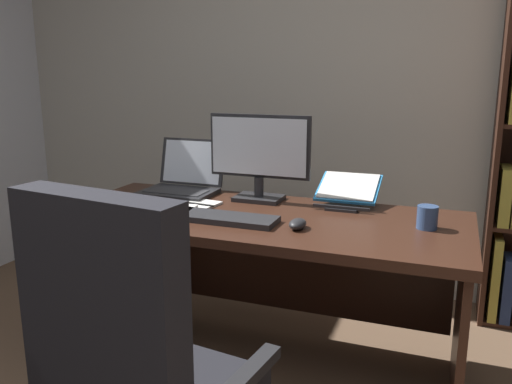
{
  "coord_description": "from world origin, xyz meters",
  "views": [
    {
      "loc": [
        0.54,
        -0.88,
        1.32
      ],
      "look_at": [
        -0.21,
        1.1,
        0.83
      ],
      "focal_mm": 36.97,
      "sensor_mm": 36.0,
      "label": 1
    }
  ],
  "objects_px": {
    "desk": "(265,251)",
    "keyboard": "(226,218)",
    "pen": "(201,204)",
    "laptop": "(183,182)",
    "reading_stand_with_book": "(348,190)",
    "open_binder": "(133,212)",
    "monitor": "(259,157)",
    "computer_mouse": "(297,224)",
    "notepad": "(197,206)",
    "coffee_mug": "(427,217)"
  },
  "relations": [
    {
      "from": "keyboard",
      "to": "desk",
      "type": "bearing_deg",
      "value": 67.83
    },
    {
      "from": "monitor",
      "to": "pen",
      "type": "relative_size",
      "value": 3.5
    },
    {
      "from": "laptop",
      "to": "open_binder",
      "type": "xyz_separation_m",
      "value": [
        -0.0,
        -0.44,
        -0.04
      ]
    },
    {
      "from": "monitor",
      "to": "keyboard",
      "type": "height_order",
      "value": "monitor"
    },
    {
      "from": "notepad",
      "to": "monitor",
      "type": "bearing_deg",
      "value": 45.05
    },
    {
      "from": "desk",
      "to": "reading_stand_with_book",
      "type": "height_order",
      "value": "reading_stand_with_book"
    },
    {
      "from": "desk",
      "to": "reading_stand_with_book",
      "type": "xyz_separation_m",
      "value": [
        0.32,
        0.24,
        0.25
      ]
    },
    {
      "from": "laptop",
      "to": "pen",
      "type": "distance_m",
      "value": 0.31
    },
    {
      "from": "pen",
      "to": "coffee_mug",
      "type": "relative_size",
      "value": 1.54
    },
    {
      "from": "desk",
      "to": "keyboard",
      "type": "bearing_deg",
      "value": -112.17
    },
    {
      "from": "open_binder",
      "to": "pen",
      "type": "bearing_deg",
      "value": 37.99
    },
    {
      "from": "reading_stand_with_book",
      "to": "open_binder",
      "type": "bearing_deg",
      "value": -148.25
    },
    {
      "from": "reading_stand_with_book",
      "to": "coffee_mug",
      "type": "height_order",
      "value": "reading_stand_with_book"
    },
    {
      "from": "computer_mouse",
      "to": "pen",
      "type": "bearing_deg",
      "value": 161.68
    },
    {
      "from": "open_binder",
      "to": "keyboard",
      "type": "bearing_deg",
      "value": -0.3
    },
    {
      "from": "desk",
      "to": "computer_mouse",
      "type": "bearing_deg",
      "value": -45.97
    },
    {
      "from": "open_binder",
      "to": "pen",
      "type": "height_order",
      "value": "open_binder"
    },
    {
      "from": "computer_mouse",
      "to": "coffee_mug",
      "type": "height_order",
      "value": "coffee_mug"
    },
    {
      "from": "reading_stand_with_book",
      "to": "open_binder",
      "type": "xyz_separation_m",
      "value": [
        -0.82,
        -0.51,
        -0.05
      ]
    },
    {
      "from": "keyboard",
      "to": "coffee_mug",
      "type": "xyz_separation_m",
      "value": [
        0.77,
        0.18,
        0.03
      ]
    },
    {
      "from": "laptop",
      "to": "reading_stand_with_book",
      "type": "height_order",
      "value": "laptop"
    },
    {
      "from": "pen",
      "to": "keyboard",
      "type": "bearing_deg",
      "value": -39.62
    },
    {
      "from": "notepad",
      "to": "coffee_mug",
      "type": "distance_m",
      "value": 0.99
    },
    {
      "from": "notepad",
      "to": "pen",
      "type": "xyz_separation_m",
      "value": [
        0.02,
        0.0,
        0.01
      ]
    },
    {
      "from": "open_binder",
      "to": "laptop",
      "type": "bearing_deg",
      "value": 82.53
    },
    {
      "from": "open_binder",
      "to": "notepad",
      "type": "relative_size",
      "value": 2.57
    },
    {
      "from": "laptop",
      "to": "computer_mouse",
      "type": "height_order",
      "value": "laptop"
    },
    {
      "from": "computer_mouse",
      "to": "reading_stand_with_book",
      "type": "bearing_deg",
      "value": 76.97
    },
    {
      "from": "laptop",
      "to": "notepad",
      "type": "xyz_separation_m",
      "value": [
        0.19,
        -0.23,
        -0.05
      ]
    },
    {
      "from": "monitor",
      "to": "reading_stand_with_book",
      "type": "height_order",
      "value": "monitor"
    },
    {
      "from": "keyboard",
      "to": "open_binder",
      "type": "bearing_deg",
      "value": -173.11
    },
    {
      "from": "laptop",
      "to": "pen",
      "type": "bearing_deg",
      "value": -47.18
    },
    {
      "from": "desk",
      "to": "coffee_mug",
      "type": "xyz_separation_m",
      "value": [
        0.68,
        -0.04,
        0.23
      ]
    },
    {
      "from": "monitor",
      "to": "coffee_mug",
      "type": "distance_m",
      "value": 0.81
    },
    {
      "from": "desk",
      "to": "monitor",
      "type": "xyz_separation_m",
      "value": [
        -0.09,
        0.17,
        0.39
      ]
    },
    {
      "from": "keyboard",
      "to": "computer_mouse",
      "type": "relative_size",
      "value": 4.04
    },
    {
      "from": "reading_stand_with_book",
      "to": "open_binder",
      "type": "distance_m",
      "value": 0.97
    },
    {
      "from": "laptop",
      "to": "reading_stand_with_book",
      "type": "bearing_deg",
      "value": 4.41
    },
    {
      "from": "monitor",
      "to": "computer_mouse",
      "type": "xyz_separation_m",
      "value": [
        0.3,
        -0.39,
        -0.18
      ]
    },
    {
      "from": "laptop",
      "to": "notepad",
      "type": "relative_size",
      "value": 1.69
    },
    {
      "from": "desk",
      "to": "computer_mouse",
      "type": "distance_m",
      "value": 0.37
    },
    {
      "from": "reading_stand_with_book",
      "to": "notepad",
      "type": "distance_m",
      "value": 0.69
    },
    {
      "from": "monitor",
      "to": "pen",
      "type": "xyz_separation_m",
      "value": [
        -0.2,
        -0.22,
        -0.19
      ]
    },
    {
      "from": "pen",
      "to": "laptop",
      "type": "bearing_deg",
      "value": 132.82
    },
    {
      "from": "open_binder",
      "to": "coffee_mug",
      "type": "distance_m",
      "value": 1.21
    },
    {
      "from": "computer_mouse",
      "to": "open_binder",
      "type": "relative_size",
      "value": 0.19
    },
    {
      "from": "desk",
      "to": "pen",
      "type": "distance_m",
      "value": 0.36
    },
    {
      "from": "computer_mouse",
      "to": "open_binder",
      "type": "height_order",
      "value": "computer_mouse"
    },
    {
      "from": "desk",
      "to": "laptop",
      "type": "height_order",
      "value": "laptop"
    },
    {
      "from": "desk",
      "to": "keyboard",
      "type": "distance_m",
      "value": 0.31
    }
  ]
}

